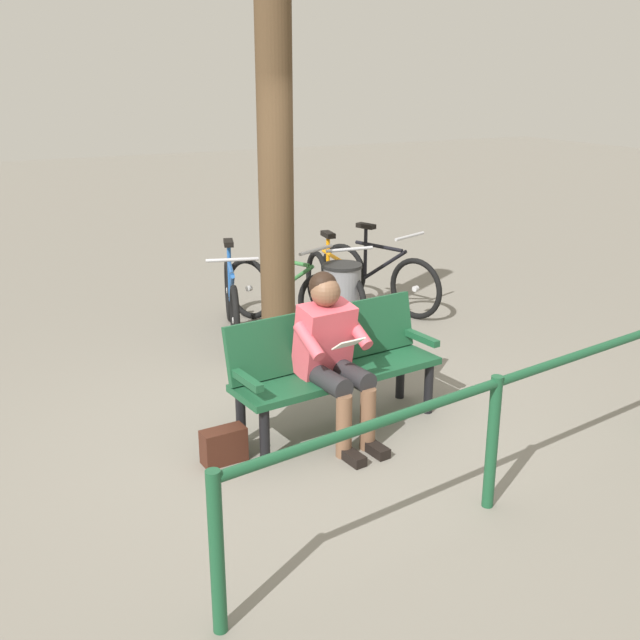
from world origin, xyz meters
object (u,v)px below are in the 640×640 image
person_reading (332,350)px  bicycle_red (232,301)px  bicycle_silver (285,294)px  bench (333,360)px  bicycle_green (334,290)px  litter_bin (342,302)px  handbag (224,446)px  bicycle_black (378,277)px  tree_trunk (276,165)px

person_reading → bicycle_red: size_ratio=0.74×
bicycle_silver → bench: bearing=-39.6°
bench → bicycle_green: bicycle_green is taller
litter_bin → bicycle_green: 0.52m
bench → handbag: size_ratio=5.47×
handbag → bicycle_silver: bearing=-123.4°
person_reading → bicycle_silver: (-0.72, -2.35, -0.31)m
handbag → litter_bin: (-1.89, -1.77, 0.26)m
bicycle_black → bicycle_green: (0.67, 0.22, 0.00)m
bicycle_red → bicycle_green: bearing=102.0°
person_reading → bench: bearing=-126.1°
tree_trunk → bicycle_green: bearing=-146.3°
tree_trunk → bicycle_silver: size_ratio=2.24×
handbag → tree_trunk: tree_trunk is taller
tree_trunk → bicycle_red: tree_trunk is taller
bench → bicycle_red: 2.19m
tree_trunk → bicycle_green: 1.77m
handbag → litter_bin: size_ratio=0.39×
tree_trunk → bicycle_silver: tree_trunk is taller
bicycle_black → bicycle_silver: (1.19, 0.13, 0.00)m
handbag → tree_trunk: bearing=-125.0°
bench → bicycle_silver: bicycle_silver is taller
tree_trunk → litter_bin: tree_trunk is taller
litter_bin → bicycle_black: 1.10m
bench → handbag: 1.02m
bench → person_reading: size_ratio=1.37×
person_reading → tree_trunk: tree_trunk is taller
bicycle_silver → bicycle_red: same height
litter_bin → bicycle_green: bicycle_green is taller
bench → bicycle_silver: bearing=-111.9°
litter_bin → bicycle_red: (0.91, -0.59, -0.02)m
person_reading → litter_bin: (-1.06, -1.77, -0.28)m
litter_bin → bench: bearing=58.9°
handbag → person_reading: bearing=-179.8°
person_reading → bicycle_red: person_reading is taller
bicycle_black → bicycle_green: size_ratio=0.96×
bicycle_red → person_reading: bearing=14.0°
tree_trunk → bicycle_black: bearing=-152.3°
bench → tree_trunk: size_ratio=0.47×
handbag → bicycle_red: (-0.98, -2.36, 0.24)m
litter_bin → tree_trunk: bearing=9.1°
bicycle_silver → bicycle_red: bearing=-115.0°
person_reading → bicycle_red: (-0.15, -2.36, -0.31)m
tree_trunk → bicycle_black: tree_trunk is taller
person_reading → bicycle_silver: bearing=-113.1°
bicycle_silver → bicycle_red: size_ratio=0.97×
bench → litter_bin: size_ratio=2.15×
bicycle_black → bicycle_red: bearing=-106.2°
bench → handbag: bench is taller
litter_bin → bicycle_green: bearing=-109.9°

